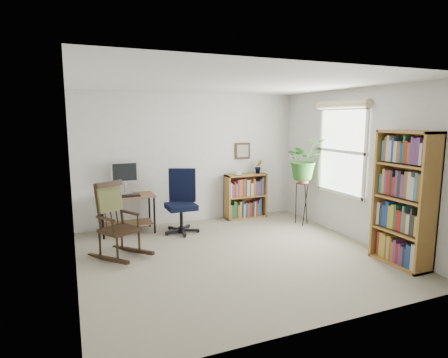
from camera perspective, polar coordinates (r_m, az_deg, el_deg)
name	(u,v)px	position (r m, az deg, el deg)	size (l,w,h in m)	color
floor	(235,256)	(5.45, 1.65, -11.59)	(4.20, 4.00, 0.00)	gray
ceiling	(236,83)	(5.12, 1.78, 14.41)	(4.20, 4.00, 0.00)	silver
wall_back	(191,158)	(7.01, -5.04, 3.15)	(4.20, 0.00, 2.40)	silver
wall_front	(328,202)	(3.46, 15.50, -3.43)	(4.20, 0.00, 2.40)	silver
wall_left	(71,182)	(4.70, -22.31, -0.49)	(0.00, 4.00, 2.40)	silver
wall_right	(355,165)	(6.31, 19.39, 1.98)	(0.00, 4.00, 2.40)	silver
window	(341,151)	(6.48, 17.46, 4.05)	(0.12, 1.20, 1.50)	white
desk	(127,214)	(6.60, -14.50, -5.20)	(0.91, 0.50, 0.65)	brown
monitor	(125,178)	(6.62, -14.89, 0.19)	(0.46, 0.16, 0.56)	#ACACB0
keyboard	(128,196)	(6.41, -14.47, -2.51)	(0.40, 0.15, 0.03)	black
office_chair	(181,201)	(6.38, -6.57, -3.39)	(0.60, 0.60, 1.10)	black
rocking_chair	(119,220)	(5.44, -15.71, -5.99)	(0.56, 0.93, 1.08)	black
low_bookshelf	(246,196)	(7.35, 3.32, -2.61)	(0.82, 0.27, 0.87)	olive
tall_bookshelf	(404,199)	(5.44, 25.75, -2.78)	(0.33, 0.78, 1.78)	olive
plant_stand	(302,200)	(7.00, 11.87, -3.21)	(0.25, 0.25, 0.91)	black
spider_plant	(305,139)	(6.86, 12.18, 5.97)	(1.69, 1.88, 1.46)	#296322
potted_plant_small	(258,171)	(7.40, 5.27, 1.27)	(0.13, 0.24, 0.11)	#296322
framed_picture	(243,151)	(7.35, 2.87, 4.29)	(0.32, 0.04, 0.32)	black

